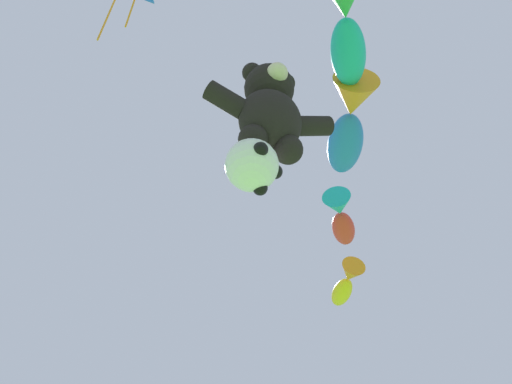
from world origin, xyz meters
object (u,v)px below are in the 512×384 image
teddy_bear_kite (270,110)px  soccer_ball_kite (252,165)px  fish_kite_cobalt (349,121)px  fish_kite_crimson (341,217)px  fish_kite_teal (346,26)px  fish_kite_goldfin (346,283)px

teddy_bear_kite → soccer_ball_kite: bearing=-174.1°
fish_kite_cobalt → teddy_bear_kite: bearing=-154.6°
fish_kite_crimson → fish_kite_teal: bearing=-115.0°
fish_kite_crimson → soccer_ball_kite: bearing=-134.0°
teddy_bear_kite → soccer_ball_kite: teddy_bear_kite is taller
fish_kite_cobalt → fish_kite_crimson: (1.10, 2.65, 0.03)m
soccer_ball_kite → fish_kite_goldfin: fish_kite_goldfin is taller
fish_kite_crimson → teddy_bear_kite: bearing=-131.8°
teddy_bear_kite → fish_kite_cobalt: (2.19, 1.04, 2.05)m
fish_kite_teal → fish_kite_crimson: bearing=65.0°
teddy_bear_kite → fish_kite_goldfin: fish_kite_goldfin is taller
fish_kite_crimson → fish_kite_cobalt: bearing=-112.6°
soccer_ball_kite → fish_kite_teal: (1.46, -0.86, 3.48)m
fish_kite_teal → fish_kite_crimson: size_ratio=1.31×
soccer_ball_kite → fish_kite_goldfin: 8.40m
fish_kite_teal → fish_kite_crimson: (2.13, 4.57, 0.11)m
fish_kite_teal → fish_kite_goldfin: size_ratio=1.26×
fish_kite_crimson → fish_kite_goldfin: 2.51m
fish_kite_cobalt → fish_kite_goldfin: fish_kite_cobalt is taller
fish_kite_teal → fish_kite_goldfin: 7.55m
fish_kite_cobalt → fish_kite_teal: bearing=-118.0°
soccer_ball_kite → fish_kite_crimson: 6.29m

